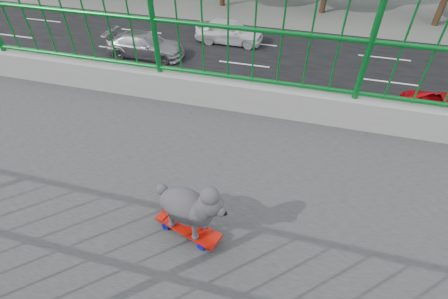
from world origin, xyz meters
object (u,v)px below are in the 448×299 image
object	(u,v)px
car_3	(145,45)
poodle	(189,206)
skateboard	(188,228)
car_1	(86,100)
car_4	(229,31)
car_5	(84,153)

from	to	relation	value
car_3	poodle	bearing A→B (deg)	-150.69
skateboard	car_3	world-z (taller)	skateboard
car_1	car_3	distance (m)	6.40
poodle	car_1	bearing A→B (deg)	-119.50
skateboard	car_4	xyz separation A→B (m)	(-19.05, -4.49, -6.31)
car_4	car_5	size ratio (longest dim) A/B	0.90
skateboard	car_5	bearing A→B (deg)	-115.04
poodle	car_1	size ratio (longest dim) A/B	0.12
poodle	car_3	xyz separation A→B (m)	(-15.86, -8.90, -6.63)
car_4	car_5	distance (m)	13.01
car_3	skateboard	bearing A→B (deg)	-150.75
car_1	car_3	xyz separation A→B (m)	(-6.40, -0.06, -0.08)
car_5	car_4	bearing A→B (deg)	169.66
car_5	skateboard	bearing A→B (deg)	47.55
car_1	car_4	world-z (taller)	car_1
skateboard	poodle	distance (m)	0.26
car_5	car_1	bearing A→B (deg)	-148.17
poodle	car_4	distance (m)	20.66
skateboard	car_1	size ratio (longest dim) A/B	0.11
car_1	car_5	xyz separation A→B (m)	(3.20, 1.99, 0.03)
poodle	car_4	bearing A→B (deg)	-149.24
poodle	car_5	distance (m)	11.35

